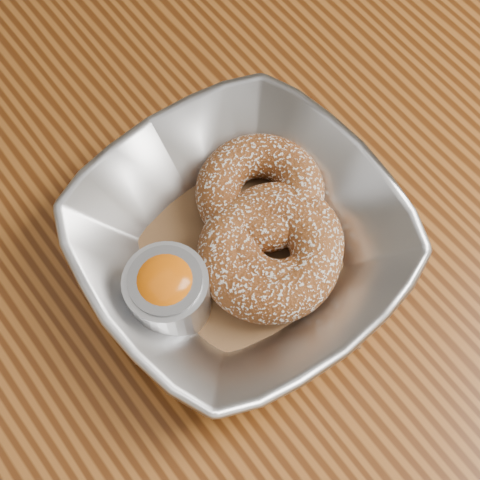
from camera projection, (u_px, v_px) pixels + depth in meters
ground_plane at (184, 439)px, 1.19m from camera, size 4.00×4.00×0.00m
table at (128, 304)px, 0.60m from camera, size 1.20×0.80×0.75m
serving_bowl at (240, 243)px, 0.48m from camera, size 0.21×0.21×0.05m
parchment at (240, 253)px, 0.50m from camera, size 0.20×0.20×0.00m
donut_back at (260, 192)px, 0.50m from camera, size 0.09×0.09×0.03m
donut_front at (269, 255)px, 0.48m from camera, size 0.12×0.12×0.03m
donut_extra at (278, 243)px, 0.48m from camera, size 0.11×0.11×0.03m
ramekin at (168, 291)px, 0.46m from camera, size 0.05×0.05×0.05m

